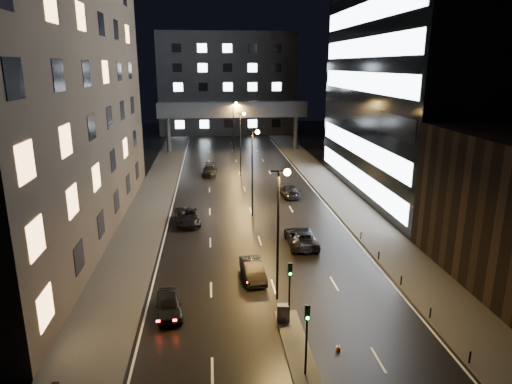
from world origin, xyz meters
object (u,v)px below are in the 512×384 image
car_toward_a (301,237)px  car_away_d (210,170)px  car_toward_b (289,191)px  utility_cabinet (283,313)px  car_away_b (253,270)px  car_away_c (187,217)px  car_away_a (169,305)px

car_toward_a → car_away_d: bearing=-74.1°
car_toward_b → utility_cabinet: size_ratio=4.07×
car_away_b → utility_cabinet: size_ratio=3.68×
car_away_c → car_toward_a: (11.41, -7.65, 0.04)m
car_away_b → car_away_c: bearing=107.4°
car_away_d → car_toward_a: car_toward_a is taller
car_toward_a → utility_cabinet: bearing=73.8°
car_away_a → utility_cabinet: size_ratio=3.45×
car_away_c → car_toward_b: (13.25, 9.66, -0.04)m
car_away_a → car_away_c: 19.42m
car_away_a → car_away_b: car_away_b is taller
car_toward_a → car_toward_b: 17.40m
car_toward_a → car_toward_b: size_ratio=1.16×
car_away_d → car_away_c: bearing=-91.7°
car_away_d → car_toward_a: bearing=-69.4°
utility_cabinet → car_toward_b: bearing=83.9°
car_away_d → car_toward_b: 17.21m
car_away_b → car_toward_b: bearing=68.1°
car_toward_b → car_toward_a: bearing=79.5°
car_toward_a → car_toward_b: (1.84, 17.31, -0.08)m
car_away_d → car_toward_b: size_ratio=1.06×
car_away_a → utility_cabinet: 8.15m
car_away_a → car_away_d: 42.70m
utility_cabinet → car_away_a: bearing=170.0°
car_away_d → car_toward_b: car_away_d is taller
car_away_b → car_toward_b: size_ratio=0.90×
car_away_d → utility_cabinet: size_ratio=4.30×
car_toward_b → car_away_c: bearing=31.6°
car_away_a → car_away_b: (6.49, 4.98, 0.02)m
car_away_a → car_away_b: bearing=29.9°
car_away_d → utility_cabinet: bearing=-79.2°
car_away_b → car_away_c: 15.63m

